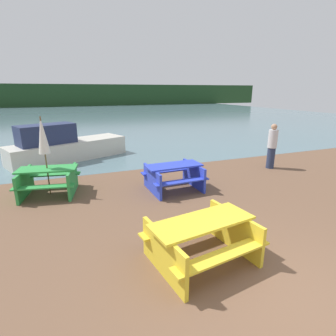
# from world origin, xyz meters

# --- Properties ---
(ground_plane) EXTENTS (60.00, 60.00, 0.00)m
(ground_plane) POSITION_xyz_m (0.00, 0.00, 0.00)
(ground_plane) COLOR brown
(water) EXTENTS (60.00, 50.00, 0.00)m
(water) POSITION_xyz_m (0.00, 32.10, -0.00)
(water) COLOR slate
(water) RESTS_ON ground_plane
(far_treeline) EXTENTS (80.00, 1.60, 4.00)m
(far_treeline) POSITION_xyz_m (0.00, 52.10, 2.00)
(far_treeline) COLOR #1E3D1E
(far_treeline) RESTS_ON water
(picnic_table_yellow) EXTENTS (1.98, 1.62, 0.78)m
(picnic_table_yellow) POSITION_xyz_m (-0.73, 1.32, 0.47)
(picnic_table_yellow) COLOR yellow
(picnic_table_yellow) RESTS_ON ground_plane
(picnic_table_blue) EXTENTS (1.68, 1.42, 0.78)m
(picnic_table_blue) POSITION_xyz_m (0.16, 4.70, 0.46)
(picnic_table_blue) COLOR blue
(picnic_table_blue) RESTS_ON ground_plane
(picnic_table_green) EXTENTS (1.81, 1.65, 0.79)m
(picnic_table_green) POSITION_xyz_m (-3.32, 5.64, 0.46)
(picnic_table_green) COLOR green
(picnic_table_green) RESTS_ON ground_plane
(umbrella_white) EXTENTS (0.31, 0.31, 2.22)m
(umbrella_white) POSITION_xyz_m (-3.32, 5.64, 1.70)
(umbrella_white) COLOR brown
(umbrella_white) RESTS_ON ground_plane
(boat) EXTENTS (5.03, 3.22, 1.59)m
(boat) POSITION_xyz_m (-2.84, 9.62, 0.59)
(boat) COLOR beige
(boat) RESTS_ON water
(person) EXTENTS (0.34, 0.34, 1.70)m
(person) POSITION_xyz_m (4.51, 5.45, 0.85)
(person) COLOR #283351
(person) RESTS_ON ground_plane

